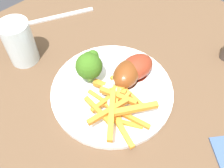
{
  "coord_description": "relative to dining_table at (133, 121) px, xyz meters",
  "views": [
    {
      "loc": [
        -0.19,
        0.24,
        1.18
      ],
      "look_at": [
        0.05,
        0.03,
        0.74
      ],
      "focal_mm": 40.85,
      "sensor_mm": 36.0,
      "label": 1
    }
  ],
  "objects": [
    {
      "name": "carrot_fries_pile",
      "position": [
        0.0,
        0.06,
        0.14
      ],
      "size": [
        0.16,
        0.13,
        0.04
      ],
      "color": "orange",
      "rests_on": "dinner_plate"
    },
    {
      "name": "chicken_drumstick_near",
      "position": [
        0.05,
        -0.04,
        0.14
      ],
      "size": [
        0.06,
        0.13,
        0.04
      ],
      "color": "#611D11",
      "rests_on": "dinner_plate"
    },
    {
      "name": "dining_table",
      "position": [
        0.0,
        0.0,
        0.0
      ],
      "size": [
        0.95,
        0.88,
        0.71
      ],
      "color": "brown",
      "rests_on": "ground_plane"
    },
    {
      "name": "fork",
      "position": [
        0.34,
        -0.04,
        0.11
      ],
      "size": [
        0.08,
        0.18,
        0.0
      ],
      "primitive_type": "cube",
      "rotation": [
        0.0,
        0.0,
        1.18
      ],
      "color": "silver",
      "rests_on": "dining_table"
    },
    {
      "name": "broccoli_floret_front",
      "position": [
        0.1,
        0.04,
        0.16
      ],
      "size": [
        0.06,
        0.06,
        0.08
      ],
      "color": "#86B454",
      "rests_on": "dinner_plate"
    },
    {
      "name": "chicken_drumstick_extra",
      "position": [
        0.04,
        -0.01,
        0.14
      ],
      "size": [
        0.08,
        0.13,
        0.05
      ],
      "color": "#52220D",
      "rests_on": "dinner_plate"
    },
    {
      "name": "water_glass",
      "position": [
        0.27,
        0.11,
        0.16
      ],
      "size": [
        0.07,
        0.07,
        0.11
      ],
      "primitive_type": "cylinder",
      "color": "silver",
      "rests_on": "dining_table"
    },
    {
      "name": "chicken_drumstick_far",
      "position": [
        0.05,
        -0.02,
        0.14
      ],
      "size": [
        0.06,
        0.11,
        0.04
      ],
      "color": "#4C240F",
      "rests_on": "dinner_plate"
    },
    {
      "name": "dinner_plate",
      "position": [
        0.05,
        0.03,
        0.11
      ],
      "size": [
        0.27,
        0.27,
        0.01
      ],
      "primitive_type": "cylinder",
      "color": "white",
      "rests_on": "dining_table"
    }
  ]
}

